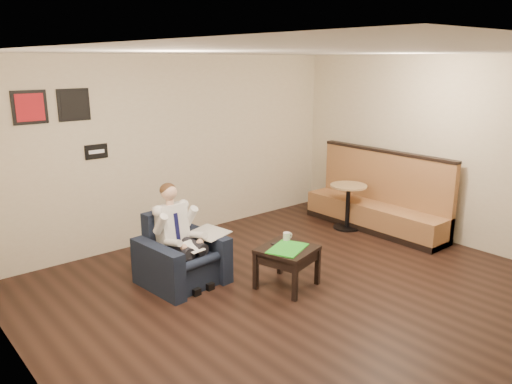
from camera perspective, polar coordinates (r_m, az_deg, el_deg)
ground at (r=6.01m, az=7.03°, el=-12.19°), size 6.00×6.00×0.00m
wall_back at (r=7.81m, az=-8.94°, el=4.98°), size 6.00×0.02×2.80m
wall_left at (r=3.96m, az=-23.67°, el=-5.99°), size 0.02×6.00×2.80m
wall_right at (r=7.95m, az=22.38°, el=4.20°), size 0.02×6.00×2.80m
ceiling at (r=5.35m, az=8.01°, el=15.58°), size 6.00×6.00×0.02m
seating_sign at (r=7.21m, az=-17.79°, el=4.42°), size 0.32×0.02×0.20m
art_print_left at (r=6.87m, az=-24.45°, el=8.80°), size 0.42×0.03×0.42m
art_print_right at (r=7.04m, az=-20.11°, el=9.34°), size 0.42×0.03×0.42m
armchair at (r=6.30m, az=-8.48°, el=-6.56°), size 0.98×0.98×0.87m
seated_man at (r=6.15m, az=-7.89°, el=-5.45°), size 0.65×0.90×1.20m
lap_papers at (r=6.10m, az=-7.33°, el=-6.22°), size 0.24×0.31×0.01m
newspaper at (r=6.38m, az=-5.39°, el=-4.65°), size 0.44×0.52×0.01m
side_table at (r=6.21m, az=3.57°, el=-8.56°), size 0.76×0.76×0.51m
green_folder at (r=6.07m, az=3.62°, el=-6.46°), size 0.61×0.53×0.01m
coffee_mug at (r=6.32m, az=3.52°, el=-5.12°), size 0.11×0.11×0.11m
smartphone at (r=6.24m, az=2.45°, el=-5.84°), size 0.16×0.09×0.01m
banquette at (r=8.36m, az=13.54°, el=0.05°), size 0.60×2.50×1.28m
cafe_table at (r=8.36m, az=10.43°, el=-1.67°), size 0.77×0.77×0.74m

